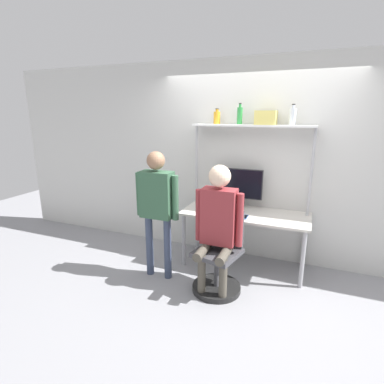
% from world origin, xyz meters
% --- Properties ---
extents(ground_plane, '(12.00, 12.00, 0.00)m').
position_xyz_m(ground_plane, '(0.00, 0.00, 0.00)').
color(ground_plane, gray).
extents(wall_back, '(8.00, 0.06, 2.70)m').
position_xyz_m(wall_back, '(0.00, 0.73, 1.35)').
color(wall_back, silver).
rests_on(wall_back, ground_plane).
extents(desk, '(1.61, 0.68, 0.75)m').
position_xyz_m(desk, '(0.00, 0.36, 0.66)').
color(desk, beige).
rests_on(desk, ground_plane).
extents(shelf_unit, '(1.53, 0.27, 1.86)m').
position_xyz_m(shelf_unit, '(0.00, 0.55, 1.56)').
color(shelf_unit, white).
rests_on(shelf_unit, ground_plane).
extents(monitor, '(0.66, 0.17, 0.54)m').
position_xyz_m(monitor, '(-0.16, 0.56, 1.06)').
color(monitor, '#333338').
rests_on(monitor, desk).
extents(laptop, '(0.28, 0.23, 0.23)m').
position_xyz_m(laptop, '(-0.19, 0.28, 0.81)').
color(laptop, silver).
rests_on(laptop, desk).
extents(cell_phone, '(0.07, 0.15, 0.01)m').
position_xyz_m(cell_phone, '(0.03, 0.19, 0.75)').
color(cell_phone, '#264C8C').
rests_on(cell_phone, desk).
extents(office_chair, '(0.56, 0.56, 0.95)m').
position_xyz_m(office_chair, '(-0.14, -0.31, 0.29)').
color(office_chair, black).
rests_on(office_chair, ground_plane).
extents(person_seated, '(0.54, 0.48, 1.47)m').
position_xyz_m(person_seated, '(-0.15, -0.35, 0.88)').
color(person_seated, '#4C473D').
rests_on(person_seated, ground_plane).
extents(person_standing, '(0.56, 0.21, 1.58)m').
position_xyz_m(person_standing, '(-0.93, -0.30, 1.00)').
color(person_standing, '#38425B').
rests_on(person_standing, ground_plane).
extents(bottle_clear, '(0.08, 0.08, 0.24)m').
position_xyz_m(bottle_clear, '(0.48, 0.55, 1.96)').
color(bottle_clear, silver).
rests_on(bottle_clear, shelf_unit).
extents(bottle_amber, '(0.09, 0.09, 0.20)m').
position_xyz_m(bottle_amber, '(-0.47, 0.55, 1.94)').
color(bottle_amber, gold).
rests_on(bottle_amber, shelf_unit).
extents(bottle_green, '(0.07, 0.07, 0.26)m').
position_xyz_m(bottle_green, '(-0.16, 0.55, 1.97)').
color(bottle_green, '#2D8C3F').
rests_on(bottle_green, shelf_unit).
extents(storage_box, '(0.25, 0.23, 0.17)m').
position_xyz_m(storage_box, '(0.16, 0.55, 1.94)').
color(storage_box, '#DBCC66').
rests_on(storage_box, shelf_unit).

